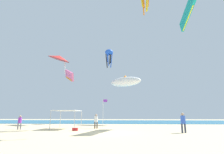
{
  "coord_description": "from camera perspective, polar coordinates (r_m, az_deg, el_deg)",
  "views": [
    {
      "loc": [
        1.83,
        -17.4,
        1.65
      ],
      "look_at": [
        -0.11,
        10.79,
        7.7
      ],
      "focal_mm": 28.55,
      "sensor_mm": 36.0,
      "label": 1
    }
  ],
  "objects": [
    {
      "name": "kite_parafoil_teal",
      "position": [
        32.74,
        22.91,
        18.14
      ],
      "size": [
        0.59,
        6.36,
        3.83
      ],
      "rotation": [
        0.0,
        0.0,
        1.6
      ],
      "color": "teal"
    },
    {
      "name": "person_central",
      "position": [
        24.13,
        -27.42,
        -12.44
      ],
      "size": [
        0.39,
        0.38,
        1.62
      ],
      "rotation": [
        0.0,
        0.0,
        0.56
      ],
      "color": "slate",
      "rests_on": "ground"
    },
    {
      "name": "kite_delta_red",
      "position": [
        42.84,
        -16.48,
        5.98
      ],
      "size": [
        6.41,
        6.39,
        4.76
      ],
      "rotation": [
        0.0,
        0.0,
        4.37
      ],
      "color": "red"
    },
    {
      "name": "kite_parafoil_pink",
      "position": [
        35.77,
        -13.54,
        0.52
      ],
      "size": [
        2.98,
        4.82,
        3.28
      ],
      "rotation": [
        0.0,
        0.0,
        5.29
      ],
      "color": "pink"
    },
    {
      "name": "kite_inflatable_white",
      "position": [
        34.34,
        4.29,
        -1.49
      ],
      "size": [
        6.66,
        4.68,
        2.51
      ],
      "rotation": [
        0.0,
        0.0,
        2.7
      ],
      "color": "white"
    },
    {
      "name": "kite_octopus_blue",
      "position": [
        42.66,
        -0.96,
        7.62
      ],
      "size": [
        2.61,
        2.61,
        4.45
      ],
      "rotation": [
        0.0,
        0.0,
        4.12
      ],
      "color": "blue"
    },
    {
      "name": "canopy_tent",
      "position": [
        23.05,
        -14.11,
        -10.59
      ],
      "size": [
        2.88,
        3.34,
        2.22
      ],
      "color": "#B2B2B7",
      "rests_on": "ground"
    },
    {
      "name": "person_near_tent",
      "position": [
        18.81,
        21.8,
        -12.94
      ],
      "size": [
        0.48,
        0.44,
        1.87
      ],
      "rotation": [
        0.0,
        0.0,
        0.32
      ],
      "color": "#33384C",
      "rests_on": "ground"
    },
    {
      "name": "ground",
      "position": [
        17.58,
        -2.17,
        -17.64
      ],
      "size": [
        110.0,
        110.0,
        0.1
      ],
      "primitive_type": "cube",
      "color": "beige"
    },
    {
      "name": "cooler_box",
      "position": [
        20.3,
        -11.72,
        -16.02
      ],
      "size": [
        0.57,
        0.37,
        0.35
      ],
      "color": "red",
      "rests_on": "ground"
    },
    {
      "name": "person_leftmost",
      "position": [
        23.14,
        -5.13,
        -13.56
      ],
      "size": [
        0.42,
        0.42,
        1.77
      ],
      "rotation": [
        0.0,
        0.0,
        3.78
      ],
      "color": "brown",
      "rests_on": "ground"
    },
    {
      "name": "banner_flag",
      "position": [
        24.65,
        -2.75,
        -10.67
      ],
      "size": [
        0.61,
        0.06,
        3.76
      ],
      "color": "silver",
      "rests_on": "ground"
    },
    {
      "name": "ocean_strip",
      "position": [
        46.62,
        1.73,
        -14.09
      ],
      "size": [
        110.0,
        24.88,
        0.03
      ],
      "primitive_type": "cube",
      "color": "#1E6B93",
      "rests_on": "ground"
    }
  ]
}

